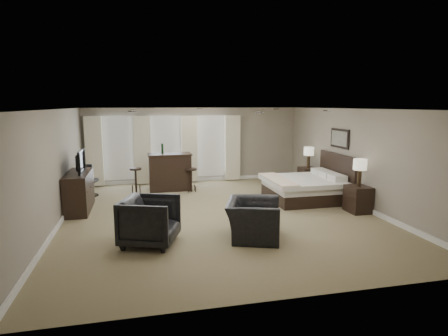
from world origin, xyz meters
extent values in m
cube|color=#796D4D|center=(0.00, 0.00, 0.00)|extent=(7.60, 8.60, 0.04)
cube|color=silver|center=(0.00, 0.00, 2.60)|extent=(7.60, 8.60, 0.04)
cube|color=gray|center=(0.00, 4.25, 1.30)|extent=(7.50, 0.04, 2.60)
cube|color=gray|center=(0.00, -4.25, 1.30)|extent=(7.50, 0.04, 2.60)
cube|color=gray|center=(-3.75, 0.00, 1.30)|extent=(0.04, 8.50, 2.60)
cube|color=gray|center=(3.75, 0.00, 1.30)|extent=(0.04, 8.50, 2.60)
cube|color=silver|center=(-2.60, 4.19, 1.25)|extent=(1.15, 0.04, 2.05)
cube|color=silver|center=(-1.00, 4.19, 1.25)|extent=(1.15, 0.04, 2.05)
cube|color=silver|center=(0.60, 4.19, 1.25)|extent=(1.15, 0.04, 2.05)
cube|color=beige|center=(-3.35, 4.07, 1.18)|extent=(0.55, 0.12, 2.30)
cube|color=beige|center=(-1.80, 4.07, 1.18)|extent=(0.55, 0.12, 2.30)
cube|color=beige|center=(-0.20, 4.07, 1.18)|extent=(0.55, 0.12, 2.30)
cube|color=beige|center=(1.35, 4.07, 1.18)|extent=(0.55, 0.12, 2.30)
cube|color=silver|center=(2.58, 0.87, 0.65)|extent=(2.06, 1.96, 1.31)
cube|color=black|center=(3.47, -0.58, 0.34)|extent=(0.50, 0.62, 0.67)
cube|color=black|center=(3.47, 2.32, 0.33)|extent=(0.50, 0.61, 0.67)
cube|color=beige|center=(3.47, -0.58, 1.02)|extent=(0.34, 0.34, 0.69)
cube|color=beige|center=(3.47, 2.32, 1.01)|extent=(0.33, 0.33, 0.68)
cube|color=slate|center=(3.70, 0.87, 1.75)|extent=(0.04, 0.96, 0.56)
cube|color=black|center=(-3.45, 1.18, 0.49)|extent=(0.55, 1.70, 0.99)
imported|color=black|center=(-3.45, 1.18, 1.05)|extent=(0.57, 0.99, 0.13)
imported|color=black|center=(0.32, -1.77, 0.52)|extent=(1.14, 1.39, 1.05)
imported|color=black|center=(-1.75, -1.67, 0.52)|extent=(1.23, 1.26, 1.03)
cube|color=black|center=(-0.97, 3.01, 0.59)|extent=(1.36, 0.71, 1.19)
cube|color=black|center=(-2.04, 2.94, 0.38)|extent=(0.46, 0.46, 0.77)
cube|color=black|center=(-0.34, 2.62, 0.37)|extent=(0.36, 0.36, 0.74)
cube|color=black|center=(-3.41, 2.69, 0.50)|extent=(0.62, 0.62, 1.01)
camera|label=1|loc=(-1.91, -8.81, 2.70)|focal=30.00mm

